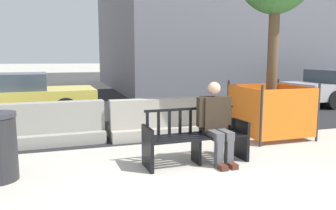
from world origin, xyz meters
TOP-DOWN VIEW (x-y plane):
  - ground_plane at (0.00, 0.00)m, footprint 200.00×200.00m
  - street_asphalt at (0.00, 8.70)m, footprint 120.00×12.00m
  - street_bench at (0.41, 1.32)m, footprint 1.71×0.59m
  - seated_person at (0.74, 1.27)m, footprint 0.58×0.73m
  - jersey_barrier_centre at (0.27, 3.16)m, footprint 2.00×0.69m
  - jersey_barrier_left at (-1.84, 3.26)m, footprint 2.02×0.73m
  - construction_fence at (2.64, 2.50)m, footprint 1.38×1.38m
  - car_taxi_near at (-3.05, 6.49)m, footprint 4.58×2.10m

SIDE VIEW (x-z plane):
  - ground_plane at x=0.00m, z-range 0.00..0.00m
  - street_asphalt at x=0.00m, z-range 0.00..0.01m
  - jersey_barrier_centre at x=0.27m, z-range -0.08..0.76m
  - jersey_barrier_left at x=-1.84m, z-range -0.08..0.76m
  - street_bench at x=0.41m, z-range -0.04..0.84m
  - construction_fence at x=2.64m, z-range 0.00..1.20m
  - car_taxi_near at x=-3.05m, z-range 0.02..1.29m
  - seated_person at x=0.74m, z-range 0.03..1.35m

